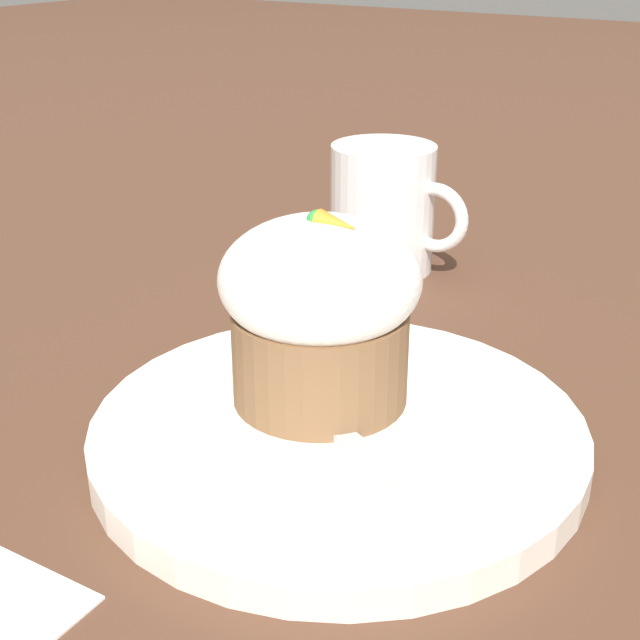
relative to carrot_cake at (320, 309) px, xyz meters
The scene contains 5 objects.
ground_plane 0.07m from the carrot_cake, 35.87° to the right, with size 4.00×4.00×0.00m, color #513323.
dessert_plate 0.06m from the carrot_cake, 35.87° to the right, with size 0.23×0.23×0.02m.
carrot_cake is the anchor object (origin of this frame).
spoon 0.06m from the carrot_cake, 44.85° to the right, with size 0.11×0.06×0.01m.
coffee_cup 0.22m from the carrot_cake, 110.91° to the left, with size 0.10×0.07×0.09m.
Camera 1 is at (0.19, -0.31, 0.23)m, focal length 50.00 mm.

